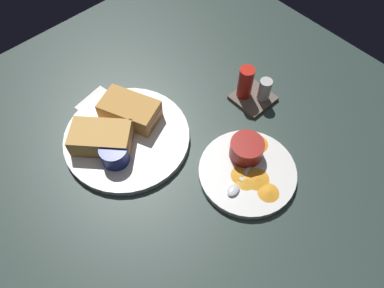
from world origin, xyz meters
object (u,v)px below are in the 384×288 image
Objects in this scene: plate_chips_companion at (247,172)px; condiment_caddy at (253,90)px; ramekin_dark_sauce at (114,154)px; plate_sandwich_main at (127,138)px; spoon_by_gravy_ramekin at (237,186)px; sandwich_half_near at (130,110)px; spoon_by_dark_ramekin at (122,139)px; ramekin_light_gravy at (247,149)px; sandwich_half_far at (101,138)px.

plate_chips_companion is 21.56cm from condiment_caddy.
plate_sandwich_main is at bearing 122.39° from ramekin_dark_sauce.
ramekin_dark_sauce is at bearing -138.12° from plate_chips_companion.
spoon_by_gravy_ramekin is at bearing 33.25° from ramekin_dark_sauce.
condiment_caddy is at bearing 77.97° from ramekin_dark_sauce.
plate_chips_companion is (21.39, 19.17, -3.12)cm from ramekin_dark_sauce.
sandwich_half_near is 1.73× the size of spoon_by_dark_ramekin.
plate_sandwich_main is at bearing -142.96° from ramekin_light_gravy.
sandwich_half_near is 9.45cm from sandwich_half_far.
sandwich_half_near is at bearing -154.13° from ramekin_light_gravy.
ramekin_dark_sauce is at bearing -57.61° from plate_sandwich_main.
sandwich_half_near is 7.07cm from spoon_by_dark_ramekin.
spoon_by_dark_ramekin reaches higher than plate_sandwich_main.
plate_sandwich_main is at bearing -160.37° from spoon_by_gravy_ramekin.
sandwich_half_far is 32.77cm from plate_chips_companion.
spoon_by_dark_ramekin is at bearing -157.35° from spoon_by_gravy_ramekin.
ramekin_light_gravy is (-3.17, 2.64, 3.10)cm from plate_chips_companion.
spoon_by_dark_ramekin is 33.33cm from condiment_caddy.
spoon_by_gravy_ramekin is at bearing 22.65° from spoon_by_dark_ramekin.
ramekin_dark_sauce is at bearing -53.49° from sandwich_half_near.
plate_sandwich_main is 6.33cm from sandwich_half_far.
sandwich_half_near is 2.44× the size of ramekin_dark_sauce.
ramekin_dark_sauce is 0.71× the size of spoon_by_dark_ramekin.
ramekin_dark_sauce is at bearing -102.03° from condiment_caddy.
plate_chips_companion is at bearing 28.90° from plate_sandwich_main.
spoon_by_dark_ramekin is at bearing 128.47° from ramekin_dark_sauce.
plate_chips_companion is (24.57, 15.17, -1.16)cm from spoon_by_dark_ramekin.
ramekin_light_gravy reaches higher than spoon_by_dark_ramekin.
sandwich_half_far reaches higher than spoon_by_dark_ramekin.
ramekin_dark_sauce is 36.32cm from condiment_caddy.
sandwich_half_far is at bearing -108.61° from plate_sandwich_main.
sandwich_half_near is 28.11cm from ramekin_light_gravy.
condiment_caddy is at bearing 71.16° from spoon_by_dark_ramekin.
plate_chips_companion is at bearing 31.69° from spoon_by_dark_ramekin.
plate_sandwich_main is 27.46cm from spoon_by_gravy_ramekin.
ramekin_dark_sauce reaches higher than plate_chips_companion.
plate_chips_companion is 4.76cm from spoon_by_gravy_ramekin.
ramekin_light_gravy is at bearing 50.14° from ramekin_dark_sauce.
sandwich_half_far reaches higher than ramekin_dark_sauce.
ramekin_light_gravy is (21.40, 17.81, 1.93)cm from spoon_by_dark_ramekin.
spoon_by_dark_ramekin is 27.91cm from ramekin_light_gravy.
plate_sandwich_main is 6.33cm from sandwich_half_near.
spoon_by_gravy_ramekin is (4.16, -7.15, -1.93)cm from ramekin_light_gravy.
plate_chips_companion is 2.22× the size of condiment_caddy.
plate_sandwich_main is 3.91× the size of ramekin_light_gravy.
sandwich_half_far is 1.47× the size of spoon_by_gravy_ramekin.
spoon_by_dark_ramekin is 27.69cm from spoon_by_gravy_ramekin.
ramekin_dark_sauce reaches higher than spoon_by_gravy_ramekin.
plate_chips_companion is (24.85, 13.72, 0.00)cm from plate_sandwich_main.
ramekin_dark_sauce is 0.29× the size of plate_chips_companion.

